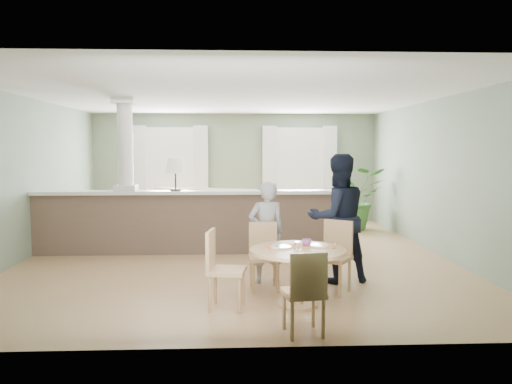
{
  "coord_description": "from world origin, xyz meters",
  "views": [
    {
      "loc": [
        -0.04,
        -8.48,
        1.84
      ],
      "look_at": [
        0.29,
        -1.0,
        1.19
      ],
      "focal_mm": 35.0,
      "sensor_mm": 36.0,
      "label": 1
    }
  ],
  "objects_px": {
    "man_person": "(338,218)",
    "chair_near": "(305,289)",
    "chair_far_man": "(335,253)",
    "dining_table": "(298,260)",
    "chair_far_boy": "(264,252)",
    "houseplant": "(355,198)",
    "sofa": "(203,213)",
    "chair_side": "(220,266)",
    "child_person": "(266,232)"
  },
  "relations": [
    {
      "from": "chair_near",
      "to": "man_person",
      "type": "xyz_separation_m",
      "value": [
        0.74,
        2.02,
        0.41
      ]
    },
    {
      "from": "houseplant",
      "to": "chair_near",
      "type": "relative_size",
      "value": 1.66
    },
    {
      "from": "chair_far_boy",
      "to": "child_person",
      "type": "relative_size",
      "value": 0.62
    },
    {
      "from": "chair_far_man",
      "to": "man_person",
      "type": "bearing_deg",
      "value": 107.59
    },
    {
      "from": "sofa",
      "to": "dining_table",
      "type": "distance_m",
      "value": 4.95
    },
    {
      "from": "chair_far_man",
      "to": "man_person",
      "type": "height_order",
      "value": "man_person"
    },
    {
      "from": "child_person",
      "to": "chair_near",
      "type": "bearing_deg",
      "value": 84.87
    },
    {
      "from": "sofa",
      "to": "chair_near",
      "type": "bearing_deg",
      "value": -60.74
    },
    {
      "from": "chair_far_boy",
      "to": "man_person",
      "type": "height_order",
      "value": "man_person"
    },
    {
      "from": "sofa",
      "to": "man_person",
      "type": "bearing_deg",
      "value": -44.62
    },
    {
      "from": "chair_far_man",
      "to": "chair_side",
      "type": "relative_size",
      "value": 1.0
    },
    {
      "from": "dining_table",
      "to": "man_person",
      "type": "height_order",
      "value": "man_person"
    },
    {
      "from": "sofa",
      "to": "child_person",
      "type": "distance_m",
      "value": 3.85
    },
    {
      "from": "chair_far_boy",
      "to": "chair_far_man",
      "type": "relative_size",
      "value": 0.95
    },
    {
      "from": "houseplant",
      "to": "chair_far_man",
      "type": "xyz_separation_m",
      "value": [
        -1.44,
        -4.87,
        -0.21
      ]
    },
    {
      "from": "chair_side",
      "to": "man_person",
      "type": "bearing_deg",
      "value": -46.25
    },
    {
      "from": "chair_near",
      "to": "child_person",
      "type": "distance_m",
      "value": 2.04
    },
    {
      "from": "sofa",
      "to": "dining_table",
      "type": "xyz_separation_m",
      "value": [
        1.38,
        -4.75,
        0.05
      ]
    },
    {
      "from": "houseplant",
      "to": "chair_far_man",
      "type": "distance_m",
      "value": 5.08
    },
    {
      "from": "chair_side",
      "to": "child_person",
      "type": "bearing_deg",
      "value": -19.75
    },
    {
      "from": "chair_far_man",
      "to": "man_person",
      "type": "relative_size",
      "value": 0.52
    },
    {
      "from": "chair_far_boy",
      "to": "houseplant",
      "type": "bearing_deg",
      "value": 60.79
    },
    {
      "from": "dining_table",
      "to": "chair_far_boy",
      "type": "height_order",
      "value": "chair_far_boy"
    },
    {
      "from": "child_person",
      "to": "man_person",
      "type": "xyz_separation_m",
      "value": [
        0.98,
        0.0,
        0.19
      ]
    },
    {
      "from": "child_person",
      "to": "dining_table",
      "type": "bearing_deg",
      "value": 93.74
    },
    {
      "from": "chair_far_man",
      "to": "chair_near",
      "type": "bearing_deg",
      "value": -78.04
    },
    {
      "from": "chair_far_man",
      "to": "child_person",
      "type": "relative_size",
      "value": 0.65
    },
    {
      "from": "man_person",
      "to": "houseplant",
      "type": "bearing_deg",
      "value": -119.66
    },
    {
      "from": "sofa",
      "to": "chair_side",
      "type": "relative_size",
      "value": 3.7
    },
    {
      "from": "chair_far_man",
      "to": "chair_near",
      "type": "height_order",
      "value": "chair_far_man"
    },
    {
      "from": "chair_far_boy",
      "to": "chair_near",
      "type": "bearing_deg",
      "value": -82.6
    },
    {
      "from": "dining_table",
      "to": "chair_far_man",
      "type": "height_order",
      "value": "chair_far_man"
    },
    {
      "from": "dining_table",
      "to": "chair_near",
      "type": "height_order",
      "value": "chair_near"
    },
    {
      "from": "chair_near",
      "to": "child_person",
      "type": "height_order",
      "value": "child_person"
    },
    {
      "from": "chair_near",
      "to": "chair_side",
      "type": "relative_size",
      "value": 0.94
    },
    {
      "from": "chair_far_man",
      "to": "chair_far_boy",
      "type": "bearing_deg",
      "value": -157.5
    },
    {
      "from": "chair_near",
      "to": "houseplant",
      "type": "bearing_deg",
      "value": -116.3
    },
    {
      "from": "dining_table",
      "to": "chair_side",
      "type": "height_order",
      "value": "chair_side"
    },
    {
      "from": "child_person",
      "to": "chair_far_man",
      "type": "bearing_deg",
      "value": 139.0
    },
    {
      "from": "dining_table",
      "to": "man_person",
      "type": "relative_size",
      "value": 0.63
    },
    {
      "from": "sofa",
      "to": "chair_far_boy",
      "type": "xyz_separation_m",
      "value": [
        1.03,
        -3.99,
        -0.01
      ]
    },
    {
      "from": "houseplant",
      "to": "dining_table",
      "type": "height_order",
      "value": "houseplant"
    },
    {
      "from": "chair_far_boy",
      "to": "man_person",
      "type": "xyz_separation_m",
      "value": [
        1.04,
        0.3,
        0.41
      ]
    },
    {
      "from": "man_person",
      "to": "chair_near",
      "type": "bearing_deg",
      "value": 56.9
    },
    {
      "from": "dining_table",
      "to": "chair_near",
      "type": "bearing_deg",
      "value": -93.12
    },
    {
      "from": "sofa",
      "to": "dining_table",
      "type": "bearing_deg",
      "value": -57.63
    },
    {
      "from": "dining_table",
      "to": "man_person",
      "type": "xyz_separation_m",
      "value": [
        0.68,
        1.06,
        0.34
      ]
    },
    {
      "from": "chair_far_boy",
      "to": "chair_far_man",
      "type": "height_order",
      "value": "chair_far_man"
    },
    {
      "from": "child_person",
      "to": "houseplant",
      "type": "bearing_deg",
      "value": -129.73
    },
    {
      "from": "child_person",
      "to": "chair_far_boy",
      "type": "bearing_deg",
      "value": 67.36
    }
  ]
}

